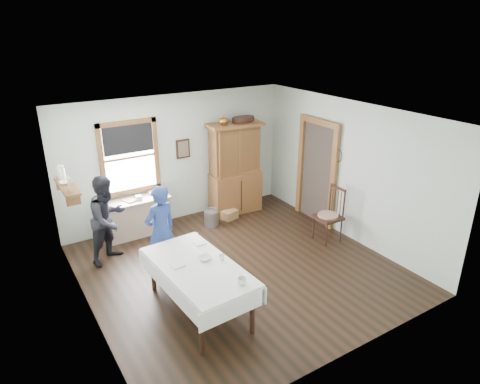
{
  "coord_description": "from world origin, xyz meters",
  "views": [
    {
      "loc": [
        -3.41,
        -5.49,
        4.07
      ],
      "look_at": [
        0.21,
        0.3,
        1.31
      ],
      "focal_mm": 32.0,
      "sensor_mm": 36.0,
      "label": 1
    }
  ],
  "objects_px": {
    "work_counter": "(137,217)",
    "woman_blue": "(161,234)",
    "china_hutch": "(235,168)",
    "wicker_basket": "(230,215)",
    "figure_dark": "(108,222)",
    "pail": "(211,218)",
    "spindle_chair": "(328,215)",
    "dining_table": "(199,288)"
  },
  "relations": [
    {
      "from": "work_counter",
      "to": "woman_blue",
      "type": "relative_size",
      "value": 0.89
    },
    {
      "from": "china_hutch",
      "to": "figure_dark",
      "type": "distance_m",
      "value": 3.09
    },
    {
      "from": "work_counter",
      "to": "spindle_chair",
      "type": "height_order",
      "value": "spindle_chair"
    },
    {
      "from": "work_counter",
      "to": "woman_blue",
      "type": "height_order",
      "value": "woman_blue"
    },
    {
      "from": "pail",
      "to": "dining_table",
      "type": "bearing_deg",
      "value": -122.08
    },
    {
      "from": "spindle_chair",
      "to": "figure_dark",
      "type": "relative_size",
      "value": 0.74
    },
    {
      "from": "spindle_chair",
      "to": "woman_blue",
      "type": "relative_size",
      "value": 0.74
    },
    {
      "from": "pail",
      "to": "wicker_basket",
      "type": "xyz_separation_m",
      "value": [
        0.49,
        0.07,
        -0.06
      ]
    },
    {
      "from": "china_hutch",
      "to": "wicker_basket",
      "type": "bearing_deg",
      "value": -133.06
    },
    {
      "from": "china_hutch",
      "to": "dining_table",
      "type": "bearing_deg",
      "value": -125.3
    },
    {
      "from": "china_hutch",
      "to": "work_counter",
      "type": "bearing_deg",
      "value": -177.21
    },
    {
      "from": "spindle_chair",
      "to": "figure_dark",
      "type": "bearing_deg",
      "value": 160.53
    },
    {
      "from": "wicker_basket",
      "to": "figure_dark",
      "type": "height_order",
      "value": "figure_dark"
    },
    {
      "from": "china_hutch",
      "to": "figure_dark",
      "type": "relative_size",
      "value": 1.36
    },
    {
      "from": "pail",
      "to": "work_counter",
      "type": "bearing_deg",
      "value": 162.48
    },
    {
      "from": "pail",
      "to": "woman_blue",
      "type": "height_order",
      "value": "woman_blue"
    },
    {
      "from": "spindle_chair",
      "to": "work_counter",
      "type": "bearing_deg",
      "value": 146.39
    },
    {
      "from": "dining_table",
      "to": "spindle_chair",
      "type": "relative_size",
      "value": 1.76
    },
    {
      "from": "woman_blue",
      "to": "figure_dark",
      "type": "relative_size",
      "value": 1.0
    },
    {
      "from": "china_hutch",
      "to": "pail",
      "type": "xyz_separation_m",
      "value": [
        -0.83,
        -0.38,
        -0.85
      ]
    },
    {
      "from": "wicker_basket",
      "to": "figure_dark",
      "type": "xyz_separation_m",
      "value": [
        -2.68,
        -0.32,
        0.65
      ]
    },
    {
      "from": "pail",
      "to": "woman_blue",
      "type": "bearing_deg",
      "value": -143.32
    },
    {
      "from": "figure_dark",
      "to": "work_counter",
      "type": "bearing_deg",
      "value": 13.9
    },
    {
      "from": "work_counter",
      "to": "pail",
      "type": "relative_size",
      "value": 4.13
    },
    {
      "from": "spindle_chair",
      "to": "wicker_basket",
      "type": "bearing_deg",
      "value": 124.0
    },
    {
      "from": "china_hutch",
      "to": "pail",
      "type": "bearing_deg",
      "value": -150.56
    },
    {
      "from": "spindle_chair",
      "to": "china_hutch",
      "type": "bearing_deg",
      "value": 112.68
    },
    {
      "from": "pail",
      "to": "woman_blue",
      "type": "relative_size",
      "value": 0.22
    },
    {
      "from": "work_counter",
      "to": "china_hutch",
      "type": "xyz_separation_m",
      "value": [
        2.27,
        -0.07,
        0.63
      ]
    },
    {
      "from": "work_counter",
      "to": "wicker_basket",
      "type": "relative_size",
      "value": 4.0
    },
    {
      "from": "china_hutch",
      "to": "woman_blue",
      "type": "bearing_deg",
      "value": -142.46
    },
    {
      "from": "pail",
      "to": "figure_dark",
      "type": "relative_size",
      "value": 0.22
    },
    {
      "from": "china_hutch",
      "to": "spindle_chair",
      "type": "distance_m",
      "value": 2.35
    },
    {
      "from": "spindle_chair",
      "to": "pail",
      "type": "bearing_deg",
      "value": 134.88
    },
    {
      "from": "dining_table",
      "to": "pail",
      "type": "bearing_deg",
      "value": 57.92
    },
    {
      "from": "pail",
      "to": "spindle_chair",
      "type": "bearing_deg",
      "value": -47.55
    },
    {
      "from": "china_hutch",
      "to": "pail",
      "type": "distance_m",
      "value": 1.25
    },
    {
      "from": "work_counter",
      "to": "pail",
      "type": "distance_m",
      "value": 1.53
    },
    {
      "from": "dining_table",
      "to": "pail",
      "type": "relative_size",
      "value": 6.03
    },
    {
      "from": "china_hutch",
      "to": "dining_table",
      "type": "distance_m",
      "value": 3.71
    },
    {
      "from": "work_counter",
      "to": "wicker_basket",
      "type": "distance_m",
      "value": 1.99
    },
    {
      "from": "work_counter",
      "to": "pail",
      "type": "bearing_deg",
      "value": -17.98
    }
  ]
}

